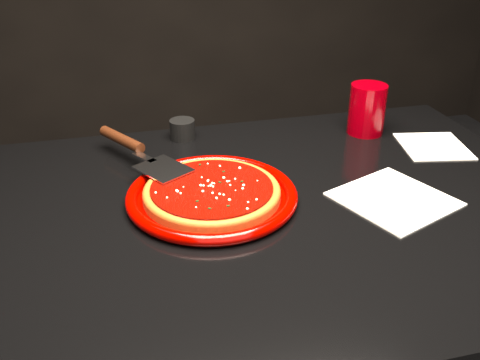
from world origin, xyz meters
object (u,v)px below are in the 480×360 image
object	(u,v)px
table	(248,360)
pizza_server	(142,151)
plate	(212,195)
cup	(367,109)
ramekin	(182,129)

from	to	relation	value
table	pizza_server	xyz separation A→B (m)	(-0.17, 0.20, 0.42)
table	plate	distance (m)	0.39
cup	ramekin	xyz separation A→B (m)	(-0.42, 0.07, -0.04)
pizza_server	cup	distance (m)	0.53
table	ramekin	bearing A→B (deg)	101.22
plate	ramekin	world-z (taller)	ramekin
pizza_server	ramekin	size ratio (longest dim) A/B	5.77
plate	pizza_server	world-z (taller)	pizza_server
ramekin	plate	bearing A→B (deg)	-88.65
plate	ramekin	bearing A→B (deg)	91.35
plate	pizza_server	size ratio (longest dim) A/B	0.94
table	ramekin	world-z (taller)	ramekin
cup	ramekin	bearing A→B (deg)	170.23
table	plate	world-z (taller)	plate
table	cup	world-z (taller)	cup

